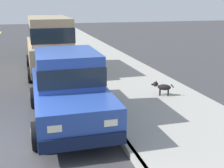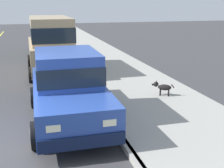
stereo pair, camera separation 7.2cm
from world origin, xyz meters
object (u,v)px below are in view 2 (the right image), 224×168
at_px(car_green_hatchback, 45,37).
at_px(car_tan_van, 51,43).
at_px(car_blue_sedan, 68,86).
at_px(dog_black, 163,87).

bearing_deg(car_green_hatchback, car_tan_van, -90.09).
bearing_deg(car_tan_van, car_green_hatchback, 89.91).
bearing_deg(car_blue_sedan, car_green_hatchback, 90.11).
xyz_separation_m(car_blue_sedan, car_tan_van, (-0.03, 5.92, 0.41)).
relative_size(car_blue_sedan, dog_black, 6.70).
bearing_deg(car_green_hatchback, dog_black, -72.96).
height_order(car_tan_van, dog_black, car_tan_van).
bearing_deg(car_blue_sedan, car_tan_van, 90.30).
relative_size(car_tan_van, car_green_hatchback, 1.30).
distance_m(car_tan_van, car_green_hatchback, 5.80).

